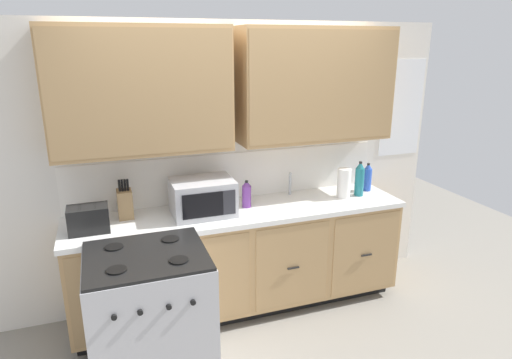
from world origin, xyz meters
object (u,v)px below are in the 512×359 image
at_px(stove_range, 151,319).
at_px(microwave, 203,197).
at_px(paper_towel_roll, 344,183).
at_px(bottle_blue, 368,177).
at_px(knife_block, 125,203).
at_px(toaster, 88,219).
at_px(bottle_teal, 359,179).
at_px(bottle_violet, 247,194).

distance_m(stove_range, microwave, 1.00).
relative_size(paper_towel_roll, bottle_blue, 1.02).
distance_m(stove_range, knife_block, 0.94).
bearing_deg(paper_towel_roll, toaster, -178.79).
relative_size(microwave, knife_block, 1.55).
bearing_deg(knife_block, paper_towel_roll, -4.62).
relative_size(stove_range, microwave, 1.98).
bearing_deg(knife_block, stove_range, -85.12).
bearing_deg(toaster, paper_towel_roll, 1.21).
bearing_deg(bottle_blue, bottle_teal, -147.07).
height_order(knife_block, bottle_blue, knife_block).
relative_size(stove_range, toaster, 3.39).
height_order(microwave, knife_block, knife_block).
height_order(toaster, knife_block, knife_block).
height_order(stove_range, bottle_violet, bottle_violet).
xyz_separation_m(bottle_violet, bottle_teal, (1.02, -0.06, 0.04)).
xyz_separation_m(microwave, knife_block, (-0.58, 0.13, -0.02)).
height_order(paper_towel_roll, bottle_blue, paper_towel_roll).
relative_size(microwave, bottle_teal, 1.56).
bearing_deg(bottle_blue, microwave, -177.15).
relative_size(knife_block, paper_towel_roll, 1.19).
bearing_deg(bottle_blue, toaster, -176.62).
xyz_separation_m(toaster, knife_block, (0.27, 0.19, 0.02)).
height_order(stove_range, toaster, toaster).
relative_size(toaster, paper_towel_roll, 1.08).
bearing_deg(knife_block, microwave, -12.40).
bearing_deg(bottle_blue, knife_block, 178.65).
bearing_deg(stove_range, bottle_teal, 17.84).
bearing_deg(paper_towel_roll, microwave, 179.08).
height_order(bottle_violet, bottle_teal, bottle_teal).
distance_m(stove_range, toaster, 0.85).
distance_m(paper_towel_roll, bottle_violet, 0.87).
relative_size(stove_range, knife_block, 3.06).
bearing_deg(bottle_teal, bottle_violet, 176.84).
bearing_deg(bottle_blue, stove_range, -160.96).
height_order(bottle_violet, bottle_blue, bottle_blue).
xyz_separation_m(paper_towel_roll, bottle_blue, (0.30, 0.10, -0.01)).
distance_m(toaster, bottle_violet, 1.22).
bearing_deg(bottle_blue, bottle_violet, -178.12).
distance_m(paper_towel_roll, bottle_blue, 0.32).
bearing_deg(paper_towel_roll, knife_block, 175.38).
distance_m(toaster, bottle_blue, 2.39).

